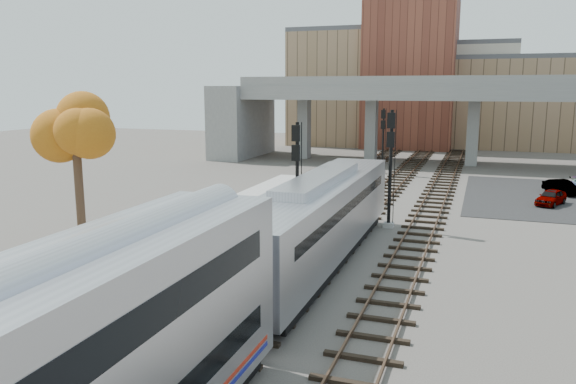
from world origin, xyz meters
The scene contains 14 objects.
ground centered at (0.00, 0.00, 0.00)m, with size 160.00×160.00×0.00m, color #47423D.
platform centered at (-7.25, 0.00, 0.17)m, with size 4.50×60.00×0.35m, color #9E9E99.
yellow_strip centered at (-5.35, 0.00, 0.35)m, with size 0.70×60.00×0.01m, color yellow.
tracks centered at (0.93, 12.50, 0.08)m, with size 10.70×95.00×0.25m.
overpass centered at (4.92, 45.00, 5.81)m, with size 54.00×12.00×9.50m.
buildings_far centered at (1.26, 66.57, 7.88)m, with size 43.00×21.00×20.60m.
parking_lot centered at (14.00, 28.00, 0.02)m, with size 14.00×18.00×0.04m, color black.
locomotive centered at (1.00, 6.30, 2.28)m, with size 3.02×19.05×4.10m.
signal_mast_near centered at (-1.10, 9.30, 3.17)m, with size 0.60×0.64×6.57m.
signal_mast_mid centered at (3.00, 14.53, 3.50)m, with size 0.60×0.64×7.06m.
signal_mast_far centered at (-1.10, 35.89, 3.01)m, with size 0.60×0.64×6.34m.
tree centered at (-11.18, 4.47, 6.56)m, with size 3.60×3.60×8.84m.
car_a centered at (12.94, 24.85, 0.61)m, with size 1.33×3.32×1.13m, color #99999E.
car_b centered at (14.22, 29.71, 0.60)m, with size 1.19×3.42×1.13m, color #99999E.
Camera 1 is at (8.12, -18.55, 8.35)m, focal length 35.00 mm.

